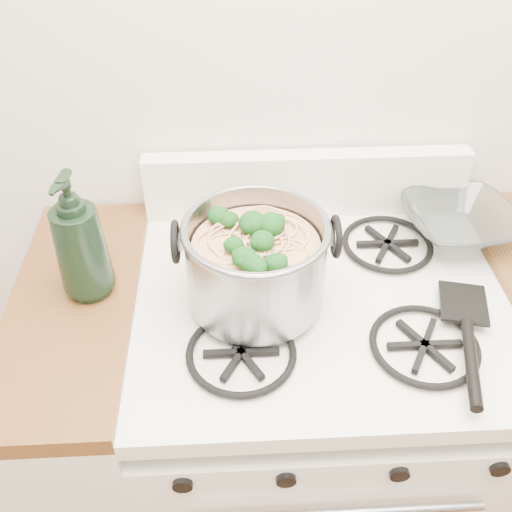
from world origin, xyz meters
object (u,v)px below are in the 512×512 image
object	(u,v)px
glass_bowl	(457,227)
spatula	(464,300)
bottle	(78,237)
gas_range	(308,427)
stock_pot	(256,264)

from	to	relation	value
glass_bowl	spatula	bearing A→B (deg)	-104.82
bottle	spatula	bearing A→B (deg)	3.46
spatula	glass_bowl	world-z (taller)	glass_bowl
gas_range	bottle	bearing A→B (deg)	176.56
gas_range	glass_bowl	bearing A→B (deg)	27.73
gas_range	stock_pot	size ratio (longest dim) A/B	3.02
spatula	gas_range	bearing A→B (deg)	-177.88
gas_range	bottle	world-z (taller)	bottle
stock_pot	spatula	world-z (taller)	stock_pot
glass_bowl	bottle	world-z (taller)	bottle
glass_bowl	bottle	distance (m)	0.82
stock_pot	bottle	xyz separation A→B (m)	(-0.33, 0.04, 0.05)
stock_pot	glass_bowl	distance (m)	0.51
bottle	stock_pot	bearing A→B (deg)	3.05
gas_range	spatula	bearing A→B (deg)	-12.03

